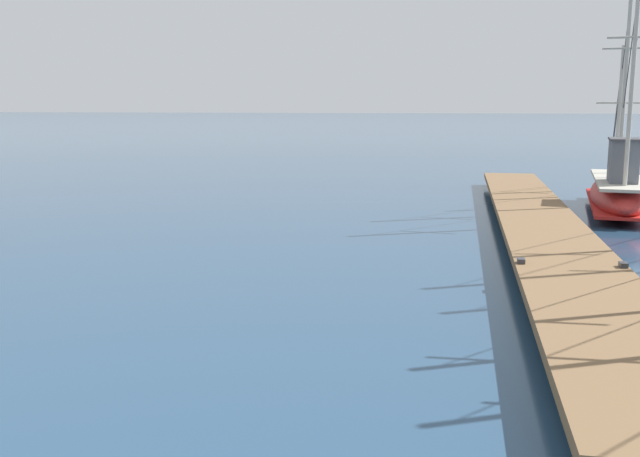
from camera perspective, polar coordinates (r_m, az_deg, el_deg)
floating_dock at (r=16.91m, az=17.08°, el=0.27°), size 2.25×22.80×0.53m
fishing_boat_1 at (r=21.98m, az=22.51°, el=2.83°), size 2.38×6.90×6.35m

